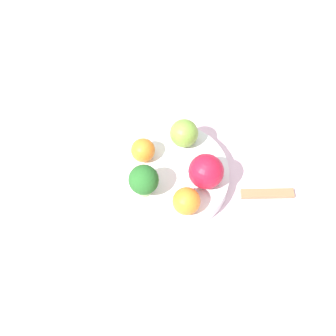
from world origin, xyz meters
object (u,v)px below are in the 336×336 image
(orange_back, at_px, (186,201))
(orange_front, at_px, (143,150))
(apple_green, at_px, (206,171))
(bowl, at_px, (168,176))
(broccoli, at_px, (145,182))
(apple_red, at_px, (184,133))
(spoon, at_px, (267,194))

(orange_back, bearing_deg, orange_front, 170.62)
(apple_green, height_order, orange_back, apple_green)
(bowl, distance_m, broccoli, 0.07)
(broccoli, height_order, apple_red, broccoli)
(apple_green, bearing_deg, orange_front, -159.88)
(broccoli, height_order, orange_back, broccoli)
(apple_red, distance_m, spoon, 0.17)
(orange_front, relative_size, orange_back, 0.92)
(broccoli, xyz_separation_m, spoon, (0.13, 0.14, -0.06))
(apple_red, height_order, orange_front, apple_red)
(bowl, relative_size, apple_red, 4.23)
(orange_back, bearing_deg, apple_red, 135.40)
(bowl, height_order, apple_green, apple_green)
(apple_red, distance_m, apple_green, 0.08)
(spoon, bearing_deg, apple_red, -168.06)
(bowl, bearing_deg, apple_green, 28.26)
(apple_green, xyz_separation_m, orange_front, (-0.10, -0.04, -0.01))
(apple_green, distance_m, orange_front, 0.11)
(apple_green, distance_m, spoon, 0.11)
(broccoli, relative_size, apple_green, 1.06)
(bowl, height_order, orange_back, orange_back)
(apple_red, height_order, spoon, apple_red)
(bowl, relative_size, apple_green, 3.59)
(apple_green, bearing_deg, apple_red, 157.80)
(orange_front, height_order, spoon, orange_front)
(orange_front, bearing_deg, orange_back, -9.38)
(orange_back, bearing_deg, apple_green, 102.04)
(spoon, bearing_deg, bowl, -145.05)
(broccoli, xyz_separation_m, apple_red, (-0.03, 0.11, -0.01))
(broccoli, bearing_deg, apple_red, 103.32)
(bowl, height_order, spoon, bowl)
(orange_front, distance_m, spoon, 0.21)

